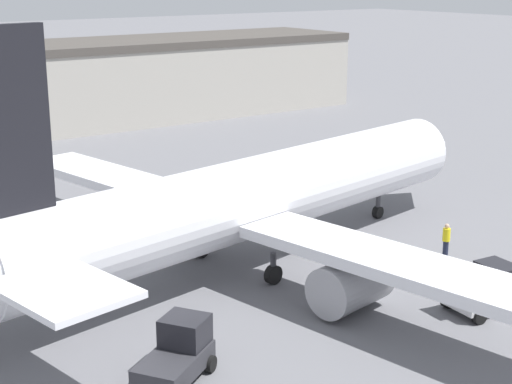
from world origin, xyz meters
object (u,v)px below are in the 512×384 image
at_px(airplane, 242,201).
at_px(baggage_tug, 178,353).
at_px(belt_loader_truck, 486,289).
at_px(ground_crew_worker, 446,239).

relative_size(airplane, baggage_tug, 9.83).
bearing_deg(airplane, baggage_tug, -146.64).
height_order(baggage_tug, belt_loader_truck, baggage_tug).
relative_size(baggage_tug, belt_loader_truck, 1.18).
height_order(airplane, ground_crew_worker, airplane).
bearing_deg(ground_crew_worker, baggage_tug, -50.72).
xyz_separation_m(baggage_tug, belt_loader_truck, (13.52, -2.44, -0.00)).
bearing_deg(airplane, ground_crew_worker, -37.17).
height_order(airplane, belt_loader_truck, airplane).
distance_m(airplane, ground_crew_worker, 10.60).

